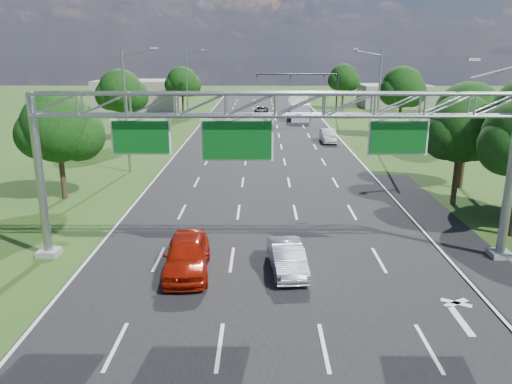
{
  "coord_description": "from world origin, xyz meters",
  "views": [
    {
      "loc": [
        -0.4,
        -11.1,
        9.85
      ],
      "look_at": [
        -0.64,
        13.57,
        2.88
      ],
      "focal_mm": 35.0,
      "sensor_mm": 36.0,
      "label": 1
    }
  ],
  "objects_px": {
    "silver_sedan": "(287,258)",
    "red_coupe": "(187,255)",
    "box_truck": "(299,107)",
    "sign_gantry": "(277,118)",
    "traffic_signal": "(314,84)"
  },
  "relations": [
    {
      "from": "traffic_signal",
      "to": "red_coupe",
      "type": "distance_m",
      "value": 56.22
    },
    {
      "from": "silver_sedan",
      "to": "box_truck",
      "type": "xyz_separation_m",
      "value": [
        4.52,
        55.24,
        1.05
      ]
    },
    {
      "from": "box_truck",
      "to": "silver_sedan",
      "type": "bearing_deg",
      "value": -90.97
    },
    {
      "from": "sign_gantry",
      "to": "box_truck",
      "type": "bearing_deg",
      "value": 84.64
    },
    {
      "from": "box_truck",
      "to": "red_coupe",
      "type": "bearing_deg",
      "value": -95.65
    },
    {
      "from": "traffic_signal",
      "to": "box_truck",
      "type": "xyz_separation_m",
      "value": [
        -2.14,
        0.46,
        -3.43
      ]
    },
    {
      "from": "red_coupe",
      "to": "silver_sedan",
      "type": "height_order",
      "value": "red_coupe"
    },
    {
      "from": "sign_gantry",
      "to": "red_coupe",
      "type": "bearing_deg",
      "value": -155.11
    },
    {
      "from": "traffic_signal",
      "to": "silver_sedan",
      "type": "xyz_separation_m",
      "value": [
        -6.66,
        -54.78,
        -4.48
      ]
    },
    {
      "from": "sign_gantry",
      "to": "silver_sedan",
      "type": "relative_size",
      "value": 5.67
    },
    {
      "from": "silver_sedan",
      "to": "red_coupe",
      "type": "bearing_deg",
      "value": 175.58
    },
    {
      "from": "red_coupe",
      "to": "box_truck",
      "type": "xyz_separation_m",
      "value": [
        9.12,
        55.37,
        0.88
      ]
    },
    {
      "from": "red_coupe",
      "to": "traffic_signal",
      "type": "bearing_deg",
      "value": 74.18
    },
    {
      "from": "sign_gantry",
      "to": "silver_sedan",
      "type": "xyz_separation_m",
      "value": [
        0.49,
        -1.77,
        -6.21
      ]
    },
    {
      "from": "red_coupe",
      "to": "silver_sedan",
      "type": "relative_size",
      "value": 1.21
    }
  ]
}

